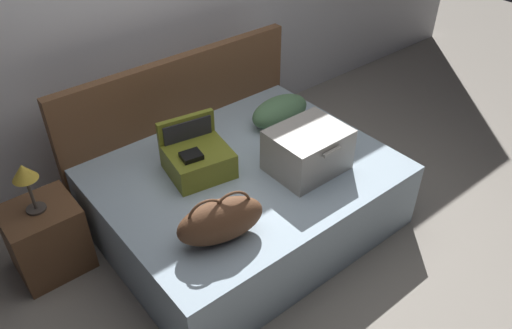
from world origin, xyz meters
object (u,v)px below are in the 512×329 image
Objects in this scene: duffel_bag at (221,220)px; pillow_near_headboard at (280,111)px; hard_case_large at (308,149)px; hard_case_medium at (198,158)px; bed at (246,197)px; table_lamp at (25,176)px; nightstand at (47,238)px.

duffel_bag is 1.27m from pillow_near_headboard.
hard_case_medium is (-0.58, 0.43, -0.04)m from hard_case_large.
bed is 0.77m from duffel_bag.
bed is 0.58m from hard_case_large.
hard_case_large is at bearing -25.96° from table_lamp.
hard_case_large is at bearing -25.96° from nightstand.
duffel_bag is 1.18m from table_lamp.
hard_case_large is 0.99× the size of nightstand.
duffel_bag is 1.58× the size of table_lamp.
nightstand is (-0.73, 0.92, -0.40)m from duffel_bag.
pillow_near_headboard is at bearing 33.61° from duffel_bag.
hard_case_large is 0.59m from pillow_near_headboard.
hard_case_medium reaches higher than hard_case_large.
table_lamp is (-1.79, 0.22, 0.14)m from pillow_near_headboard.
nightstand is at bearing 157.86° from bed.
hard_case_large is 0.84m from duffel_bag.
bed is at bearing -153.07° from pillow_near_headboard.
duffel_bag reaches higher than hard_case_large.
hard_case_medium reaches higher than pillow_near_headboard.
table_lamp is (-0.97, 0.33, 0.14)m from hard_case_medium.
table_lamp is at bearing 154.23° from hard_case_large.
table_lamp is (-0.00, 0.00, 0.51)m from nightstand.
bed is 4.21× the size of hard_case_medium.
bed is at bearing -22.14° from table_lamp.
hard_case_medium is 0.82m from pillow_near_headboard.
pillow_near_headboard reaches higher than bed.
duffel_bag is (-0.25, -0.60, 0.03)m from hard_case_medium.
pillow_near_headboard is (0.81, 0.11, -0.00)m from hard_case_medium.
duffel_bag is (-0.51, -0.42, 0.39)m from bed.
hard_case_medium reaches higher than nightstand.
bed is 0.72m from pillow_near_headboard.
table_lamp reaches higher than pillow_near_headboard.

